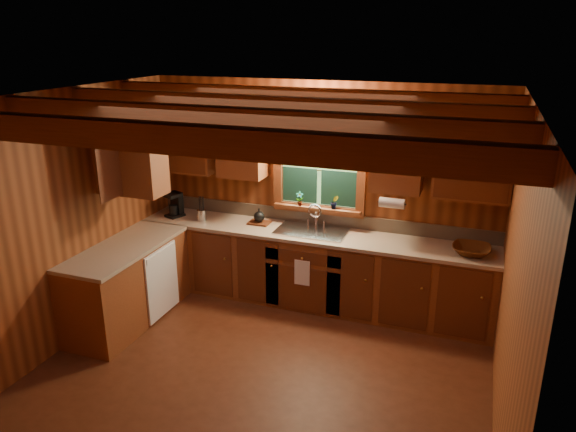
# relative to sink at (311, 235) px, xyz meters

# --- Properties ---
(room) EXTENTS (4.20, 4.20, 4.20)m
(room) POSITION_rel_sink_xyz_m (0.00, -1.60, 0.44)
(room) COLOR #4D2312
(room) RESTS_ON ground
(ceiling_beams) EXTENTS (4.20, 2.54, 0.18)m
(ceiling_beams) POSITION_rel_sink_xyz_m (0.00, -1.60, 1.63)
(ceiling_beams) COLOR brown
(ceiling_beams) RESTS_ON room
(base_cabinets) EXTENTS (4.20, 2.22, 0.86)m
(base_cabinets) POSITION_rel_sink_xyz_m (-0.49, -0.32, -0.43)
(base_cabinets) COLOR brown
(base_cabinets) RESTS_ON ground
(countertop) EXTENTS (4.20, 2.24, 0.04)m
(countertop) POSITION_rel_sink_xyz_m (-0.48, -0.31, 0.02)
(countertop) COLOR tan
(countertop) RESTS_ON base_cabinets
(backsplash) EXTENTS (4.20, 0.02, 0.16)m
(backsplash) POSITION_rel_sink_xyz_m (0.00, 0.28, 0.12)
(backsplash) COLOR tan
(backsplash) RESTS_ON room
(dishwasher_panel) EXTENTS (0.02, 0.60, 0.80)m
(dishwasher_panel) POSITION_rel_sink_xyz_m (-1.47, -0.92, -0.43)
(dishwasher_panel) COLOR white
(dishwasher_panel) RESTS_ON base_cabinets
(upper_cabinets) EXTENTS (4.19, 1.77, 0.78)m
(upper_cabinets) POSITION_rel_sink_xyz_m (-0.56, -0.18, 0.98)
(upper_cabinets) COLOR brown
(upper_cabinets) RESTS_ON room
(window) EXTENTS (1.12, 0.08, 1.00)m
(window) POSITION_rel_sink_xyz_m (0.00, 0.26, 0.67)
(window) COLOR brown
(window) RESTS_ON room
(window_sill) EXTENTS (1.06, 0.14, 0.04)m
(window_sill) POSITION_rel_sink_xyz_m (0.00, 0.22, 0.26)
(window_sill) COLOR brown
(window_sill) RESTS_ON room
(wall_sconce) EXTENTS (0.45, 0.21, 0.17)m
(wall_sconce) POSITION_rel_sink_xyz_m (0.00, 0.14, 1.31)
(wall_sconce) COLOR black
(wall_sconce) RESTS_ON room
(paper_towel_roll) EXTENTS (0.27, 0.11, 0.11)m
(paper_towel_roll) POSITION_rel_sink_xyz_m (0.92, -0.07, 0.51)
(paper_towel_roll) COLOR white
(paper_towel_roll) RESTS_ON upper_cabinets
(dish_towel) EXTENTS (0.18, 0.01, 0.30)m
(dish_towel) POSITION_rel_sink_xyz_m (0.00, -0.34, -0.34)
(dish_towel) COLOR white
(dish_towel) RESTS_ON base_cabinets
(sink) EXTENTS (0.82, 0.48, 0.43)m
(sink) POSITION_rel_sink_xyz_m (0.00, 0.00, 0.00)
(sink) COLOR silver
(sink) RESTS_ON countertop
(coffee_maker) EXTENTS (0.17, 0.22, 0.30)m
(coffee_maker) POSITION_rel_sink_xyz_m (-1.79, -0.04, 0.19)
(coffee_maker) COLOR black
(coffee_maker) RESTS_ON countertop
(utensil_crock) EXTENTS (0.11, 0.11, 0.31)m
(utensil_crock) POSITION_rel_sink_xyz_m (-1.40, -0.08, 0.12)
(utensil_crock) COLOR silver
(utensil_crock) RESTS_ON countertop
(cutting_board) EXTENTS (0.26, 0.18, 0.02)m
(cutting_board) POSITION_rel_sink_xyz_m (-0.68, 0.04, 0.06)
(cutting_board) COLOR #522411
(cutting_board) RESTS_ON countertop
(teakettle) EXTENTS (0.13, 0.13, 0.17)m
(teakettle) POSITION_rel_sink_xyz_m (-0.68, 0.04, 0.13)
(teakettle) COLOR black
(teakettle) RESTS_ON cutting_board
(wicker_basket) EXTENTS (0.41, 0.41, 0.10)m
(wicker_basket) POSITION_rel_sink_xyz_m (1.78, -0.08, 0.09)
(wicker_basket) COLOR #48230C
(wicker_basket) RESTS_ON countertop
(potted_plant_left) EXTENTS (0.11, 0.09, 0.17)m
(potted_plant_left) POSITION_rel_sink_xyz_m (-0.21, 0.18, 0.37)
(potted_plant_left) COLOR #522411
(potted_plant_left) RESTS_ON window_sill
(potted_plant_right) EXTENTS (0.11, 0.10, 0.16)m
(potted_plant_right) POSITION_rel_sink_xyz_m (0.21, 0.21, 0.37)
(potted_plant_right) COLOR #522411
(potted_plant_right) RESTS_ON window_sill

